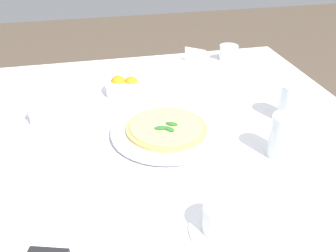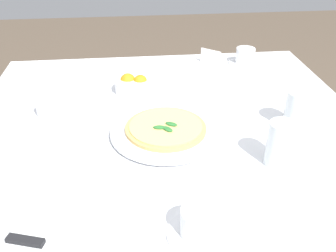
{
  "view_description": "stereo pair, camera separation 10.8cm",
  "coord_description": "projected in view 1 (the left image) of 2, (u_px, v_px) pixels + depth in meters",
  "views": [
    {
      "loc": [
        0.21,
        0.92,
        1.31
      ],
      "look_at": [
        0.01,
        0.02,
        0.75
      ],
      "focal_mm": 40.17,
      "sensor_mm": 36.0,
      "label": 1
    },
    {
      "loc": [
        0.11,
        0.94,
        1.31
      ],
      "look_at": [
        0.01,
        0.02,
        0.75
      ],
      "focal_mm": 40.17,
      "sensor_mm": 36.0,
      "label": 2
    }
  ],
  "objects": [
    {
      "name": "water_glass_center_back",
      "position": [
        291.0,
        104.0,
        1.13
      ],
      "size": [
        0.07,
        0.07,
        0.12
      ],
      "color": "white",
      "rests_on": "dining_table"
    },
    {
      "name": "dining_table",
      "position": [
        169.0,
        162.0,
        1.17
      ],
      "size": [
        1.2,
        1.2,
        0.73
      ],
      "color": "white",
      "rests_on": "ground_plane"
    },
    {
      "name": "water_glass_left_edge",
      "position": [
        283.0,
        138.0,
        0.96
      ],
      "size": [
        0.07,
        0.07,
        0.12
      ],
      "color": "white",
      "rests_on": "dining_table"
    },
    {
      "name": "pizza",
      "position": [
        166.0,
        128.0,
        1.07
      ],
      "size": [
        0.23,
        0.23,
        0.02
      ],
      "color": "#DBAD60",
      "rests_on": "pizza_plate"
    },
    {
      "name": "menu_card",
      "position": [
        195.0,
        56.0,
        1.54
      ],
      "size": [
        0.07,
        0.06,
        0.06
      ],
      "rotation": [
        0.0,
        0.0,
        2.42
      ],
      "color": "white",
      "rests_on": "dining_table"
    },
    {
      "name": "pizza_plate",
      "position": [
        166.0,
        132.0,
        1.07
      ],
      "size": [
        0.32,
        0.32,
        0.02
      ],
      "color": "white",
      "rests_on": "dining_table"
    },
    {
      "name": "citrus_bowl",
      "position": [
        127.0,
        87.0,
        1.3
      ],
      "size": [
        0.15,
        0.15,
        0.06
      ],
      "color": "white",
      "rests_on": "dining_table"
    },
    {
      "name": "dinner_knife",
      "position": [
        22.0,
        251.0,
        0.69
      ],
      "size": [
        0.19,
        0.08,
        0.01
      ],
      "rotation": [
        0.0,
        0.0,
        -0.3
      ],
      "color": "silver",
      "rests_on": "napkin_folded"
    },
    {
      "name": "coffee_cup_near_left",
      "position": [
        42.0,
        115.0,
        1.12
      ],
      "size": [
        0.13,
        0.13,
        0.07
      ],
      "color": "white",
      "rests_on": "dining_table"
    },
    {
      "name": "coffee_cup_far_left",
      "position": [
        228.0,
        54.0,
        1.55
      ],
      "size": [
        0.13,
        0.13,
        0.07
      ],
      "color": "white",
      "rests_on": "dining_table"
    },
    {
      "name": "coffee_cup_right_edge",
      "position": [
        222.0,
        220.0,
        0.75
      ],
      "size": [
        0.13,
        0.13,
        0.07
      ],
      "color": "white",
      "rests_on": "dining_table"
    }
  ]
}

